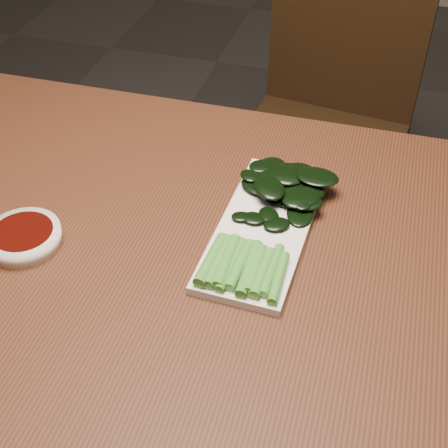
% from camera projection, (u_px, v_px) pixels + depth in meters
% --- Properties ---
extents(table, '(1.40, 0.80, 0.75)m').
position_uv_depth(table, '(194.00, 271.00, 1.03)').
color(table, '#462214').
rests_on(table, ground).
extents(chair_far, '(0.49, 0.49, 0.89)m').
position_uv_depth(chair_far, '(327.00, 117.00, 1.74)').
color(chair_far, black).
rests_on(chair_far, ground).
extents(sauce_bowl, '(0.12, 0.12, 0.03)m').
position_uv_depth(sauce_bowl, '(24.00, 237.00, 0.96)').
color(sauce_bowl, white).
rests_on(sauce_bowl, table).
extents(serving_plate, '(0.15, 0.34, 0.01)m').
position_uv_depth(serving_plate, '(264.00, 228.00, 0.99)').
color(serving_plate, white).
rests_on(serving_plate, table).
extents(gai_lan, '(0.17, 0.34, 0.03)m').
position_uv_depth(gai_lan, '(273.00, 211.00, 0.99)').
color(gai_lan, green).
rests_on(gai_lan, serving_plate).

